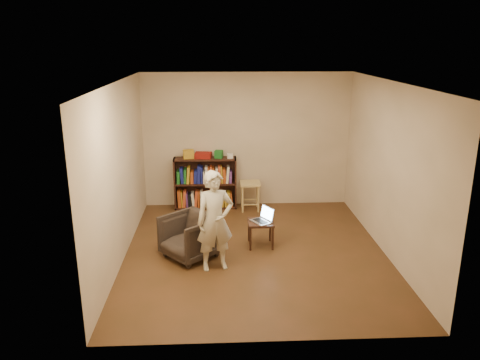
{
  "coord_description": "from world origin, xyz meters",
  "views": [
    {
      "loc": [
        -0.55,
        -6.63,
        3.17
      ],
      "look_at": [
        -0.22,
        0.35,
        1.07
      ],
      "focal_mm": 35.0,
      "sensor_mm": 36.0,
      "label": 1
    }
  ],
  "objects_px": {
    "laptop": "(263,218)",
    "person": "(215,221)",
    "stool": "(250,188)",
    "side_table": "(261,226)",
    "bookshelf": "(205,186)",
    "armchair": "(190,236)"
  },
  "relations": [
    {
      "from": "laptop",
      "to": "stool",
      "type": "bearing_deg",
      "value": 151.79
    },
    {
      "from": "bookshelf",
      "to": "laptop",
      "type": "bearing_deg",
      "value": -62.56
    },
    {
      "from": "side_table",
      "to": "laptop",
      "type": "height_order",
      "value": "laptop"
    },
    {
      "from": "side_table",
      "to": "laptop",
      "type": "xyz_separation_m",
      "value": [
        0.04,
        0.0,
        0.13
      ]
    },
    {
      "from": "bookshelf",
      "to": "stool",
      "type": "distance_m",
      "value": 0.88
    },
    {
      "from": "armchair",
      "to": "bookshelf",
      "type": "bearing_deg",
      "value": 132.91
    },
    {
      "from": "side_table",
      "to": "stool",
      "type": "bearing_deg",
      "value": 91.95
    },
    {
      "from": "side_table",
      "to": "laptop",
      "type": "distance_m",
      "value": 0.13
    },
    {
      "from": "stool",
      "to": "person",
      "type": "bearing_deg",
      "value": -105.38
    },
    {
      "from": "person",
      "to": "armchair",
      "type": "bearing_deg",
      "value": 120.23
    },
    {
      "from": "laptop",
      "to": "person",
      "type": "xyz_separation_m",
      "value": [
        -0.76,
        -0.74,
        0.26
      ]
    },
    {
      "from": "bookshelf",
      "to": "side_table",
      "type": "relative_size",
      "value": 2.91
    },
    {
      "from": "bookshelf",
      "to": "stool",
      "type": "bearing_deg",
      "value": -12.18
    },
    {
      "from": "stool",
      "to": "bookshelf",
      "type": "bearing_deg",
      "value": 167.82
    },
    {
      "from": "laptop",
      "to": "bookshelf",
      "type": "bearing_deg",
      "value": 175.9
    },
    {
      "from": "stool",
      "to": "laptop",
      "type": "xyz_separation_m",
      "value": [
        0.1,
        -1.66,
        0.02
      ]
    },
    {
      "from": "side_table",
      "to": "person",
      "type": "xyz_separation_m",
      "value": [
        -0.72,
        -0.74,
        0.38
      ]
    },
    {
      "from": "stool",
      "to": "person",
      "type": "xyz_separation_m",
      "value": [
        -0.66,
        -2.4,
        0.28
      ]
    },
    {
      "from": "bookshelf",
      "to": "side_table",
      "type": "xyz_separation_m",
      "value": [
        0.92,
        -1.85,
        -0.1
      ]
    },
    {
      "from": "side_table",
      "to": "person",
      "type": "bearing_deg",
      "value": -134.05
    },
    {
      "from": "armchair",
      "to": "side_table",
      "type": "distance_m",
      "value": 1.16
    },
    {
      "from": "stool",
      "to": "side_table",
      "type": "bearing_deg",
      "value": -88.05
    }
  ]
}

